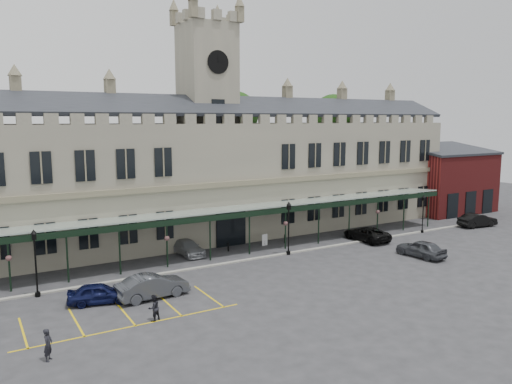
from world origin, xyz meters
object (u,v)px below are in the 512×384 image
clock_tower (208,113)px  car_taxi (188,248)px  car_right_a (421,249)px  car_left_b (153,286)px  person_b (154,308)px  lamp_post_left (35,257)px  car_right_b (477,220)px  lamp_post_mid (289,223)px  lamp_post_right (423,210)px  car_left_a (99,293)px  station_building (209,176)px  car_van (366,234)px  sign_board (265,240)px  traffic_cone (422,253)px  person_a (48,345)px

clock_tower → car_taxi: 14.69m
car_taxi → car_right_a: size_ratio=1.00×
car_left_b → person_b: (-1.26, -3.97, -0.00)m
clock_tower → car_left_b: clock_tower is taller
lamp_post_left → clock_tower: bearing=30.6°
car_right_a → car_right_b: bearing=-166.5°
lamp_post_mid → lamp_post_right: (17.83, -0.02, -0.45)m
car_left_a → person_b: size_ratio=2.46×
car_left_a → lamp_post_left: bearing=58.1°
lamp_post_left → car_right_b: bearing=-1.1°
car_left_b → station_building: bearing=-41.9°
car_van → person_b: bearing=17.7°
lamp_post_left → car_right_a: 32.20m
station_building → person_b: size_ratio=35.75×
car_taxi → person_b: bearing=-125.8°
sign_board → person_b: size_ratio=0.68×
clock_tower → car_right_b: size_ratio=5.18×
person_b → lamp_post_left: bearing=-77.1°
car_right_b → person_b: person_b is taller
clock_tower → car_right_a: clock_tower is taller
clock_tower → traffic_cone: (13.19, -17.47, -12.75)m
lamp_post_mid → car_van: bearing=2.0°
car_van → person_b: size_ratio=3.15×
car_taxi → person_b: (-7.76, -13.22, 0.17)m
lamp_post_right → car_taxi: 26.39m
clock_tower → person_a: (-19.20, -21.44, -12.25)m
station_building → lamp_post_mid: 11.59m
traffic_cone → car_left_a: size_ratio=0.18×
car_van → person_b: person_b is taller
lamp_post_left → car_taxi: 14.50m
clock_tower → car_taxi: clock_tower is taller
lamp_post_left → car_left_b: size_ratio=0.95×
traffic_cone → car_left_a: (-28.19, 3.03, 0.35)m
sign_board → person_b: 20.03m
car_right_a → person_b: 25.82m
sign_board → person_b: bearing=-150.5°
car_left_a → car_right_b: bearing=-73.1°
lamp_post_right → sign_board: (-17.99, 3.97, -1.95)m
traffic_cone → person_a: size_ratio=0.42×
sign_board → car_van: car_van is taller
station_building → car_right_a: station_building is taller
station_building → person_a: size_ratio=34.68×
station_building → car_van: (13.00, -10.26, -5.73)m
station_building → lamp_post_right: (20.90, -10.63, -3.96)m
station_building → person_a: (-19.20, -21.35, -5.60)m
station_building → sign_board: station_building is taller
lamp_post_left → lamp_post_right: lamp_post_left is taller
car_taxi → car_right_b: car_right_b is taller
person_b → lamp_post_right: bearing=172.6°
traffic_cone → car_taxi: (-18.19, 11.48, 0.31)m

